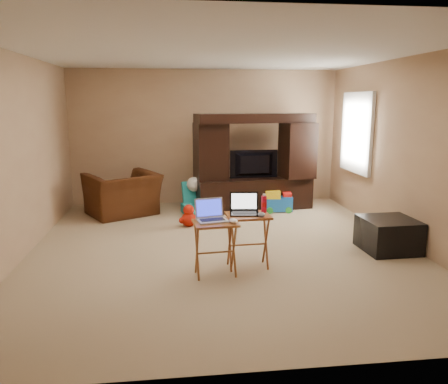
{
  "coord_description": "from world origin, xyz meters",
  "views": [
    {
      "loc": [
        -0.64,
        -5.52,
        1.91
      ],
      "look_at": [
        0.0,
        -0.2,
        0.8
      ],
      "focal_mm": 35.0,
      "sensor_mm": 36.0,
      "label": 1
    }
  ],
  "objects": [
    {
      "name": "ceiling",
      "position": [
        0.0,
        0.0,
        2.5
      ],
      "size": [
        5.5,
        5.5,
        0.0
      ],
      "primitive_type": "plane",
      "rotation": [
        3.14,
        0.0,
        0.0
      ],
      "color": "silver",
      "rests_on": "ground"
    },
    {
      "name": "push_toy",
      "position": [
        1.2,
        1.84,
        0.19
      ],
      "size": [
        0.56,
        0.43,
        0.39
      ],
      "primitive_type": null,
      "rotation": [
        0.0,
        0.0,
        -0.13
      ],
      "color": "blue",
      "rests_on": "floor"
    },
    {
      "name": "water_bottle",
      "position": [
        0.42,
        -0.65,
        0.74
      ],
      "size": [
        0.06,
        0.06,
        0.2
      ],
      "primitive_type": "cylinder",
      "color": "red",
      "rests_on": "tray_table_right"
    },
    {
      "name": "wall_front",
      "position": [
        0.0,
        -2.75,
        1.25
      ],
      "size": [
        5.0,
        0.0,
        5.0
      ],
      "primitive_type": "plane",
      "rotation": [
        -1.57,
        0.0,
        0.0
      ],
      "color": "tan",
      "rests_on": "ground"
    },
    {
      "name": "wall_left",
      "position": [
        -2.5,
        0.0,
        1.25
      ],
      "size": [
        0.0,
        5.5,
        5.5
      ],
      "primitive_type": "plane",
      "rotation": [
        1.57,
        0.0,
        1.57
      ],
      "color": "tan",
      "rests_on": "ground"
    },
    {
      "name": "ottoman",
      "position": [
        2.14,
        -0.36,
        0.21
      ],
      "size": [
        0.68,
        0.68,
        0.42
      ],
      "primitive_type": "cube",
      "rotation": [
        0.0,
        0.0,
        0.03
      ],
      "color": "black",
      "rests_on": "floor"
    },
    {
      "name": "television",
      "position": [
        0.82,
        2.02,
        0.82
      ],
      "size": [
        0.87,
        0.16,
        0.5
      ],
      "primitive_type": "imported",
      "rotation": [
        0.0,
        0.0,
        3.2
      ],
      "color": "black",
      "rests_on": "entertainment_center"
    },
    {
      "name": "recliner",
      "position": [
        -1.49,
        1.93,
        0.36
      ],
      "size": [
        1.44,
        1.39,
        0.72
      ],
      "primitive_type": "imported",
      "rotation": [
        0.0,
        0.0,
        3.65
      ],
      "color": "#49250F",
      "rests_on": "floor"
    },
    {
      "name": "wall_right",
      "position": [
        2.5,
        0.0,
        1.25
      ],
      "size": [
        0.0,
        5.5,
        5.5
      ],
      "primitive_type": "plane",
      "rotation": [
        1.57,
        0.0,
        -1.57
      ],
      "color": "tan",
      "rests_on": "ground"
    },
    {
      "name": "window_pane",
      "position": [
        2.48,
        1.55,
        1.4
      ],
      "size": [
        0.0,
        1.2,
        1.2
      ],
      "primitive_type": "plane",
      "rotation": [
        1.57,
        0.0,
        -1.57
      ],
      "color": "white",
      "rests_on": "ground"
    },
    {
      "name": "floor",
      "position": [
        0.0,
        0.0,
        0.0
      ],
      "size": [
        5.5,
        5.5,
        0.0
      ],
      "primitive_type": "plane",
      "color": "tan",
      "rests_on": "ground"
    },
    {
      "name": "mouse_right",
      "position": [
        0.35,
        -0.85,
        0.66
      ],
      "size": [
        0.09,
        0.14,
        0.05
      ],
      "primitive_type": "ellipsoid",
      "rotation": [
        0.0,
        0.0,
        -0.09
      ],
      "color": "#414045",
      "rests_on": "tray_table_right"
    },
    {
      "name": "tray_table_right",
      "position": [
        0.22,
        -0.73,
        0.32
      ],
      "size": [
        0.51,
        0.41,
        0.64
      ],
      "primitive_type": "cube",
      "rotation": [
        0.0,
        0.0,
        0.04
      ],
      "color": "#9C5525",
      "rests_on": "floor"
    },
    {
      "name": "laptop_left",
      "position": [
        -0.21,
        -0.9,
        0.74
      ],
      "size": [
        0.37,
        0.33,
        0.24
      ],
      "primitive_type": "cube",
      "rotation": [
        0.0,
        0.0,
        0.19
      ],
      "color": "#B6B6BB",
      "rests_on": "tray_table_left"
    },
    {
      "name": "laptop_right",
      "position": [
        0.18,
        -0.71,
        0.76
      ],
      "size": [
        0.36,
        0.31,
        0.24
      ],
      "primitive_type": "cube",
      "rotation": [
        0.0,
        0.0,
        -0.11
      ],
      "color": "black",
      "rests_on": "tray_table_right"
    },
    {
      "name": "window_frame",
      "position": [
        2.46,
        1.55,
        1.4
      ],
      "size": [
        0.06,
        1.14,
        1.34
      ],
      "primitive_type": "cube",
      "color": "white",
      "rests_on": "ground"
    },
    {
      "name": "entertainment_center",
      "position": [
        0.82,
        2.06,
        0.86
      ],
      "size": [
        2.15,
        0.84,
        1.71
      ],
      "primitive_type": "cube",
      "rotation": [
        0.0,
        0.0,
        0.15
      ],
      "color": "black",
      "rests_on": "floor"
    },
    {
      "name": "wall_back",
      "position": [
        0.0,
        2.75,
        1.25
      ],
      "size": [
        5.0,
        0.0,
        5.0
      ],
      "primitive_type": "plane",
      "rotation": [
        1.57,
        0.0,
        0.0
      ],
      "color": "tan",
      "rests_on": "ground"
    },
    {
      "name": "mouse_left",
      "position": [
        0.01,
        -1.0,
        0.64
      ],
      "size": [
        0.12,
        0.15,
        0.05
      ],
      "primitive_type": "ellipsoid",
      "rotation": [
        0.0,
        0.0,
        0.4
      ],
      "color": "white",
      "rests_on": "tray_table_left"
    },
    {
      "name": "tray_table_left",
      "position": [
        -0.18,
        -0.93,
        0.31
      ],
      "size": [
        0.51,
        0.42,
        0.62
      ],
      "primitive_type": "cube",
      "rotation": [
        0.0,
        0.0,
        0.09
      ],
      "color": "#986124",
      "rests_on": "floor"
    },
    {
      "name": "plush_toy",
      "position": [
        -0.4,
        1.06,
        0.18
      ],
      "size": [
        0.32,
        0.27,
        0.35
      ],
      "primitive_type": null,
      "color": "red",
      "rests_on": "floor"
    },
    {
      "name": "child_rocker",
      "position": [
        -0.26,
        1.89,
        0.28
      ],
      "size": [
        0.5,
        0.55,
        0.55
      ],
      "primitive_type": null,
      "rotation": [
        0.0,
        0.0,
        0.21
      ],
      "color": "teal",
      "rests_on": "floor"
    }
  ]
}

